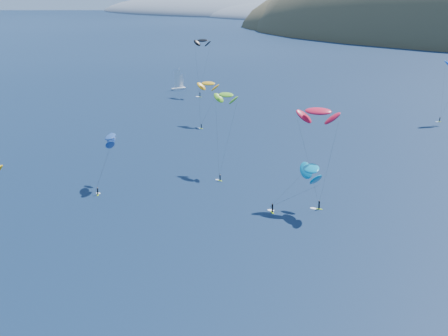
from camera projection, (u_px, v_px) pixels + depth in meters
headland at (230, 16)px, 907.25m from camera, size 460.00×250.00×60.00m
sailboat at (179, 88)px, 283.20m from camera, size 8.26×7.91×9.88m
kitesurfer_1 at (208, 83)px, 212.62m from camera, size 8.29×10.04×16.26m
kitesurfer_3 at (226, 95)px, 159.49m from camera, size 9.05×11.80×21.79m
kitesurfer_5 at (311, 168)px, 131.97m from camera, size 11.92×10.72×12.42m
kitesurfer_9 at (318, 111)px, 135.35m from camera, size 9.82×8.01×23.20m
kitesurfer_10 at (110, 137)px, 149.44m from camera, size 8.26×12.91×14.20m
kitesurfer_12 at (202, 41)px, 264.52m from camera, size 8.15×7.98×25.44m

